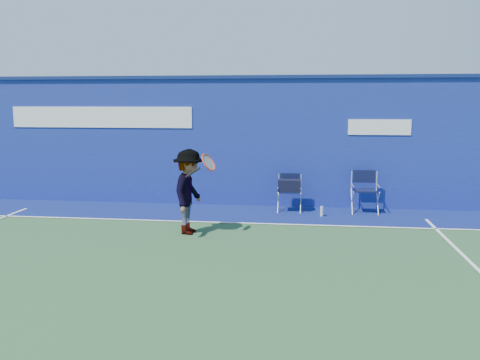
# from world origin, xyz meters

# --- Properties ---
(ground) EXTENTS (80.00, 80.00, 0.00)m
(ground) POSITION_xyz_m (0.00, 0.00, 0.00)
(ground) COLOR #2A502C
(ground) RESTS_ON ground
(stadium_wall) EXTENTS (24.00, 0.50, 3.08)m
(stadium_wall) POSITION_xyz_m (-0.00, 5.20, 1.55)
(stadium_wall) COLOR navy
(stadium_wall) RESTS_ON ground
(out_of_bounds_strip) EXTENTS (24.00, 1.80, 0.01)m
(out_of_bounds_strip) POSITION_xyz_m (0.00, 4.10, 0.00)
(out_of_bounds_strip) COLOR navy
(out_of_bounds_strip) RESTS_ON ground
(court_lines) EXTENTS (24.00, 12.00, 0.01)m
(court_lines) POSITION_xyz_m (0.00, 0.60, 0.01)
(court_lines) COLOR white
(court_lines) RESTS_ON out_of_bounds_strip
(directors_chair_left) EXTENTS (0.51, 0.46, 0.85)m
(directors_chair_left) POSITION_xyz_m (1.60, 4.46, 0.36)
(directors_chair_left) COLOR silver
(directors_chair_left) RESTS_ON ground
(directors_chair_right) EXTENTS (0.56, 0.50, 0.94)m
(directors_chair_right) POSITION_xyz_m (3.28, 4.54, 0.29)
(directors_chair_right) COLOR silver
(directors_chair_right) RESTS_ON ground
(water_bottle) EXTENTS (0.07, 0.07, 0.22)m
(water_bottle) POSITION_xyz_m (2.31, 4.05, 0.11)
(water_bottle) COLOR silver
(water_bottle) RESTS_ON ground
(tennis_player) EXTENTS (0.90, 1.08, 1.60)m
(tennis_player) POSITION_xyz_m (-0.23, 2.32, 0.80)
(tennis_player) COLOR #EA4738
(tennis_player) RESTS_ON ground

